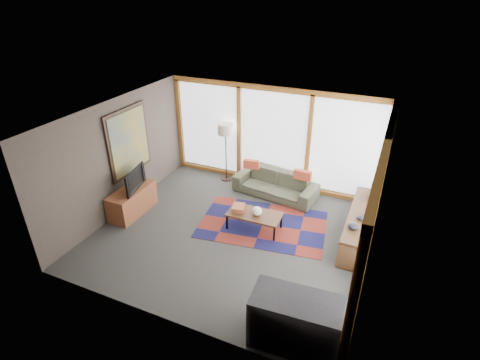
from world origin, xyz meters
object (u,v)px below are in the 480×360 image
at_px(television, 132,179).
at_px(tv_console, 132,201).
at_px(bookshelf, 358,225).
at_px(bar_counter, 298,322).
at_px(sofa, 275,184).
at_px(coffee_table, 254,221).
at_px(floor_lamp, 226,153).

bearing_deg(television, tv_console, 118.79).
bearing_deg(tv_console, bookshelf, 13.00).
distance_m(tv_console, bar_counter, 4.84).
height_order(sofa, tv_console, tv_console).
bearing_deg(bookshelf, bar_counter, -98.03).
distance_m(sofa, coffee_table, 1.56).
distance_m(floor_lamp, coffee_table, 2.44).
xyz_separation_m(floor_lamp, bar_counter, (3.17, -4.25, -0.36)).
distance_m(floor_lamp, television, 2.60).
height_order(bookshelf, bar_counter, bar_counter).
height_order(sofa, television, television).
bearing_deg(bookshelf, television, -167.33).
xyz_separation_m(bookshelf, tv_console, (-4.88, -1.13, 0.02)).
height_order(tv_console, television, television).
distance_m(floor_lamp, tv_console, 2.70).
bearing_deg(sofa, coffee_table, -79.94).
xyz_separation_m(tv_console, bar_counter, (4.45, -1.92, 0.13)).
bearing_deg(tv_console, sofa, 37.19).
relative_size(bookshelf, tv_console, 1.89).
bearing_deg(coffee_table, television, -170.03).
height_order(television, bar_counter, television).
distance_m(floor_lamp, bookshelf, 3.83).
relative_size(bookshelf, bar_counter, 1.70).
distance_m(coffee_table, bar_counter, 2.95).
xyz_separation_m(sofa, bar_counter, (1.70, -4.00, 0.13)).
distance_m(sofa, bookshelf, 2.34).
height_order(coffee_table, tv_console, tv_console).
distance_m(television, bar_counter, 4.84).
bearing_deg(coffee_table, sofa, 92.17).
bearing_deg(sofa, floor_lamp, 178.22).
height_order(tv_console, bar_counter, bar_counter).
bearing_deg(bar_counter, sofa, 109.26).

